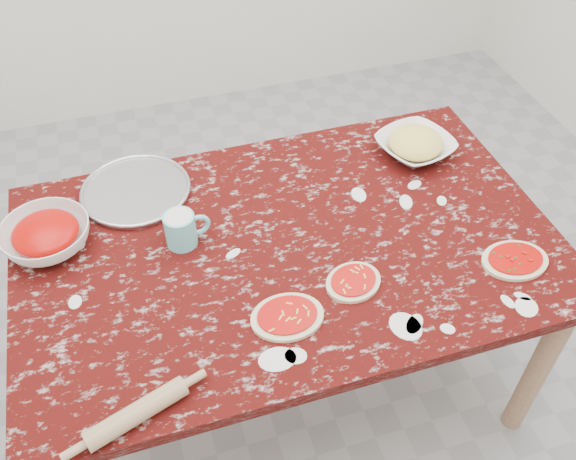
# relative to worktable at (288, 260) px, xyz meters

# --- Properties ---
(ground) EXTENTS (4.00, 4.00, 0.00)m
(ground) POSITION_rel_worktable_xyz_m (0.00, 0.00, -0.67)
(ground) COLOR gray
(worktable) EXTENTS (1.60, 1.00, 0.75)m
(worktable) POSITION_rel_worktable_xyz_m (0.00, 0.00, 0.00)
(worktable) COLOR #360706
(worktable) RESTS_ON ground
(pizza_tray) EXTENTS (0.37, 0.37, 0.01)m
(pizza_tray) POSITION_rel_worktable_xyz_m (-0.40, 0.36, 0.09)
(pizza_tray) COLOR #B2B2B7
(pizza_tray) RESTS_ON worktable
(sauce_bowl) EXTENTS (0.33, 0.33, 0.08)m
(sauce_bowl) POSITION_rel_worktable_xyz_m (-0.68, 0.19, 0.12)
(sauce_bowl) COLOR white
(sauce_bowl) RESTS_ON worktable
(cheese_bowl) EXTENTS (0.31, 0.31, 0.06)m
(cheese_bowl) POSITION_rel_worktable_xyz_m (0.54, 0.27, 0.11)
(cheese_bowl) COLOR white
(cheese_bowl) RESTS_ON worktable
(flour_mug) EXTENTS (0.14, 0.09, 0.11)m
(flour_mug) POSITION_rel_worktable_xyz_m (-0.30, 0.09, 0.14)
(flour_mug) COLOR #69CBD1
(flour_mug) RESTS_ON worktable
(pizza_left) EXTENTS (0.20, 0.16, 0.02)m
(pizza_left) POSITION_rel_worktable_xyz_m (-0.09, -0.27, 0.09)
(pizza_left) COLOR beige
(pizza_left) RESTS_ON worktable
(pizza_mid) EXTENTS (0.20, 0.18, 0.02)m
(pizza_mid) POSITION_rel_worktable_xyz_m (0.13, -0.21, 0.09)
(pizza_mid) COLOR beige
(pizza_mid) RESTS_ON worktable
(pizza_right) EXTENTS (0.20, 0.16, 0.02)m
(pizza_right) POSITION_rel_worktable_xyz_m (0.60, -0.27, 0.09)
(pizza_right) COLOR beige
(pizza_right) RESTS_ON worktable
(rolling_pin) EXTENTS (0.25, 0.13, 0.05)m
(rolling_pin) POSITION_rel_worktable_xyz_m (-0.50, -0.44, 0.11)
(rolling_pin) COLOR tan
(rolling_pin) RESTS_ON worktable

